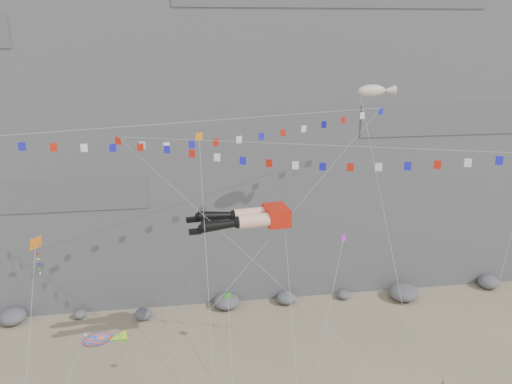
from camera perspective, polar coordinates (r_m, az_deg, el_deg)
cliff at (r=58.63m, az=-5.17°, el=16.77°), size 80.00×28.00×50.00m
talus_boulders at (r=50.51m, az=-3.38°, el=-12.41°), size 60.00×3.00×1.20m
legs_kite at (r=35.71m, az=-0.74°, el=-2.99°), size 7.46×16.91×20.54m
flag_banner_upper at (r=36.94m, az=-6.07°, el=8.03°), size 30.70×18.70×26.65m
flag_banner_lower at (r=33.60m, az=6.19°, el=5.36°), size 26.04×12.44×22.10m
harlequin_kite at (r=34.40m, az=-23.89°, el=-5.47°), size 1.76×8.28×15.21m
fish_windsock at (r=33.70m, az=-17.69°, el=-15.80°), size 6.42×6.02×10.34m
blimp_windsock at (r=39.98m, az=13.11°, el=11.11°), size 3.60×13.60×25.17m
small_kite_a at (r=35.36m, az=-6.48°, el=5.70°), size 1.21×14.43×23.40m
small_kite_b at (r=35.81m, az=9.87°, el=-5.65°), size 6.34×10.67×16.69m
small_kite_c at (r=33.83m, az=-3.22°, el=-12.30°), size 0.95×10.43×13.51m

